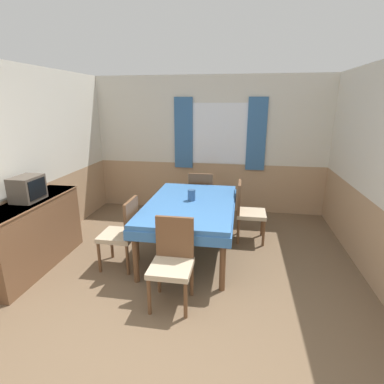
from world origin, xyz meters
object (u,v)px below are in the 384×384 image
(chair_right_far, at_px, (247,209))
(chair_head_window, at_px, (201,196))
(tv, at_px, (27,189))
(dining_table, at_px, (191,209))
(vase, at_px, (192,195))
(sideboard, at_px, (33,235))
(chair_head_near, at_px, (172,259))
(chair_left_near, at_px, (123,231))

(chair_right_far, xyz_separation_m, chair_head_window, (-0.80, 0.60, 0.00))
(tv, bearing_deg, chair_right_far, 24.67)
(dining_table, relative_size, chair_head_window, 2.05)
(dining_table, xyz_separation_m, tv, (-1.95, -0.71, 0.41))
(tv, relative_size, vase, 2.41)
(chair_head_window, height_order, sideboard, chair_head_window)
(chair_head_window, xyz_separation_m, chair_head_near, (0.00, -2.29, 0.00))
(chair_head_near, distance_m, tv, 2.08)
(dining_table, relative_size, chair_left_near, 2.05)
(dining_table, distance_m, tv, 2.12)
(chair_right_far, height_order, tv, tv)
(dining_table, height_order, sideboard, sideboard)
(chair_left_near, height_order, tv, tv)
(chair_head_near, xyz_separation_m, chair_left_near, (-0.80, 0.60, 0.00))
(sideboard, bearing_deg, chair_right_far, 25.53)
(tv, bearing_deg, chair_left_near, 8.22)
(sideboard, distance_m, vase, 2.16)
(chair_head_near, bearing_deg, sideboard, -11.16)
(chair_right_far, relative_size, chair_head_near, 1.00)
(dining_table, height_order, tv, tv)
(chair_right_far, distance_m, tv, 3.08)
(sideboard, bearing_deg, chair_head_near, -11.16)
(chair_right_far, xyz_separation_m, chair_left_near, (-1.60, -1.10, 0.00))
(sideboard, relative_size, tv, 4.14)
(tv, height_order, vase, tv)
(chair_head_near, height_order, tv, tv)
(chair_right_far, distance_m, chair_head_window, 1.00)
(dining_table, relative_size, chair_right_far, 2.05)
(chair_head_window, distance_m, sideboard, 2.73)
(chair_left_near, bearing_deg, chair_head_window, -25.24)
(dining_table, relative_size, chair_head_near, 2.05)
(chair_right_far, relative_size, chair_head_window, 1.00)
(dining_table, distance_m, vase, 0.20)
(chair_right_far, relative_size, vase, 5.94)
(dining_table, height_order, chair_head_near, chair_head_near)
(vase, bearing_deg, dining_table, -90.32)
(sideboard, distance_m, tv, 0.61)
(chair_right_far, bearing_deg, vase, -59.76)
(chair_head_window, bearing_deg, chair_head_near, -90.00)
(dining_table, distance_m, chair_head_window, 1.16)
(chair_left_near, distance_m, tv, 1.29)
(chair_head_near, xyz_separation_m, sideboard, (-1.95, 0.38, -0.04))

